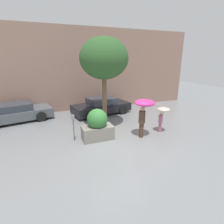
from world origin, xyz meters
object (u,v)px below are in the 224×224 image
at_px(parked_car_far, 16,113).
at_px(parking_meter, 73,122).
at_px(street_tree, 104,59).
at_px(planter_box, 97,125).
at_px(parked_car_near, 101,106).
at_px(person_adult, 144,108).
at_px(person_child, 163,113).

xyz_separation_m(parked_car_far, parking_meter, (2.95, -4.06, 0.38)).
bearing_deg(parking_meter, street_tree, 33.44).
relative_size(planter_box, parking_meter, 1.18).
bearing_deg(parked_car_near, person_adult, 178.76).
relative_size(planter_box, parked_car_far, 0.34).
bearing_deg(parked_car_far, street_tree, -131.60).
relative_size(parked_car_far, street_tree, 0.92).
xyz_separation_m(person_child, street_tree, (-2.55, 1.94, 2.69)).
distance_m(person_adult, parked_car_far, 7.97).
height_order(parked_car_near, parked_car_far, same).
xyz_separation_m(planter_box, street_tree, (0.90, 1.56, 3.06)).
relative_size(person_adult, parked_car_far, 0.42).
distance_m(planter_box, person_adult, 2.41).
bearing_deg(parked_car_far, person_child, -134.55).
relative_size(person_child, street_tree, 0.28).
bearing_deg(street_tree, parking_meter, -146.56).
bearing_deg(person_adult, person_child, -9.39).
height_order(planter_box, parked_car_far, planter_box).
height_order(person_adult, parked_car_far, person_adult).
distance_m(person_child, street_tree, 4.18).
xyz_separation_m(person_adult, parking_meter, (-3.30, 0.78, -0.59)).
distance_m(parked_car_near, parked_car_far, 5.51).
height_order(parked_car_near, street_tree, street_tree).
height_order(planter_box, person_adult, person_adult).
distance_m(parked_car_far, parking_meter, 5.03).
bearing_deg(planter_box, person_child, -6.26).
bearing_deg(planter_box, parked_car_near, 69.69).
relative_size(planter_box, person_child, 1.12).
distance_m(person_adult, street_tree, 3.35).
bearing_deg(street_tree, parked_car_far, 150.96).
bearing_deg(planter_box, street_tree, 60.05).
bearing_deg(parked_car_far, parked_car_near, -106.59).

